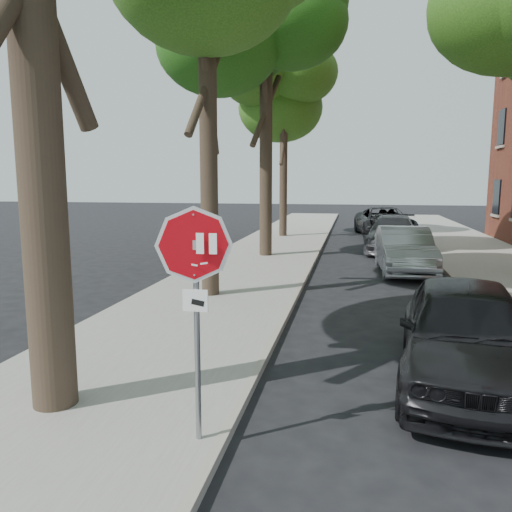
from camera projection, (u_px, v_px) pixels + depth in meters
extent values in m
plane|color=black|center=(260.00, 455.00, 5.49)|extent=(120.00, 120.00, 0.00)
cube|color=gray|center=(253.00, 265.00, 17.60)|extent=(4.00, 55.00, 0.12)
cube|color=gray|center=(512.00, 273.00, 15.99)|extent=(4.00, 55.00, 0.12)
cube|color=#9E9384|center=(311.00, 266.00, 17.21)|extent=(0.12, 55.00, 0.13)
cube|color=#9E9384|center=(445.00, 271.00, 16.38)|extent=(0.12, 55.00, 0.13)
cylinder|color=gray|center=(197.00, 327.00, 5.41)|extent=(0.06, 0.06, 2.60)
cube|color=#99999E|center=(195.00, 245.00, 5.25)|extent=(0.05, 0.06, 0.10)
cylinder|color=#99999E|center=(194.00, 245.00, 5.25)|extent=(0.76, 0.32, 0.82)
cylinder|color=white|center=(194.00, 245.00, 5.23)|extent=(0.76, 0.32, 0.82)
cylinder|color=red|center=(194.00, 245.00, 5.23)|extent=(0.68, 0.29, 0.74)
cube|color=white|center=(175.00, 243.00, 5.25)|extent=(0.08, 0.00, 0.22)
cube|color=white|center=(187.00, 243.00, 5.23)|extent=(0.08, 0.00, 0.22)
cube|color=white|center=(200.00, 243.00, 5.20)|extent=(0.08, 0.00, 0.22)
cube|color=white|center=(213.00, 244.00, 5.18)|extent=(0.08, 0.00, 0.22)
cube|color=silver|center=(184.00, 263.00, 5.27)|extent=(0.08, 0.00, 0.03)
cube|color=silver|center=(194.00, 265.00, 5.25)|extent=(0.08, 0.00, 0.03)
cube|color=silver|center=(204.00, 263.00, 5.22)|extent=(0.08, 0.00, 0.03)
cube|color=white|center=(195.00, 300.00, 5.33)|extent=(0.28, 0.02, 0.24)
cube|color=black|center=(198.00, 303.00, 5.32)|extent=(0.15, 0.00, 0.08)
cylinder|color=black|center=(32.00, 17.00, 5.78)|extent=(0.56, 0.56, 9.50)
cylinder|color=black|center=(208.00, 102.00, 12.05)|extent=(0.44, 0.44, 9.50)
ellipsoid|color=#255212|center=(185.00, 16.00, 12.64)|extent=(3.99, 3.99, 3.19)
cylinder|color=black|center=(266.00, 124.00, 18.77)|extent=(0.48, 0.48, 10.00)
ellipsoid|color=#183C0B|center=(266.00, 46.00, 18.35)|extent=(4.62, 4.62, 3.70)
ellipsoid|color=#183C0B|center=(293.00, 8.00, 17.38)|extent=(3.78, 3.78, 3.02)
ellipsoid|color=#183C0B|center=(249.00, 64.00, 19.39)|extent=(4.20, 4.20, 3.36)
cylinder|color=black|center=(284.00, 149.00, 25.69)|extent=(0.40, 0.40, 9.00)
ellipsoid|color=#255212|center=(284.00, 98.00, 25.32)|extent=(4.16, 4.16, 3.33)
ellipsoid|color=#255212|center=(302.00, 76.00, 24.45)|extent=(3.40, 3.40, 2.72)
ellipsoid|color=#255212|center=(272.00, 108.00, 26.25)|extent=(3.78, 3.78, 3.02)
imported|color=black|center=(465.00, 333.00, 7.32)|extent=(2.39, 4.74, 1.55)
imported|color=#95969D|center=(404.00, 250.00, 16.32)|extent=(1.76, 4.57, 1.49)
imported|color=#47464B|center=(393.00, 234.00, 21.30)|extent=(2.64, 5.35, 1.50)
imported|color=black|center=(384.00, 222.00, 26.85)|extent=(3.30, 5.96, 1.58)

